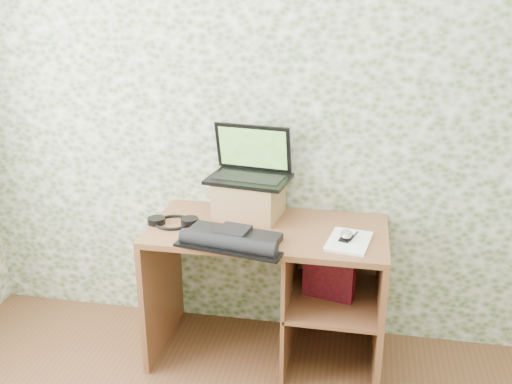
% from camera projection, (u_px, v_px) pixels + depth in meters
% --- Properties ---
extents(wall_back, '(3.50, 0.00, 3.50)m').
position_uv_depth(wall_back, '(278.00, 108.00, 2.98)').
color(wall_back, white).
rests_on(wall_back, ground).
extents(desk, '(1.20, 0.60, 0.75)m').
position_uv_depth(desk, '(283.00, 274.00, 2.99)').
color(desk, brown).
rests_on(desk, floor).
extents(riser, '(0.36, 0.32, 0.20)m').
position_uv_depth(riser, '(249.00, 198.00, 3.01)').
color(riser, '#A87D4B').
rests_on(riser, desk).
extents(laptop, '(0.45, 0.35, 0.28)m').
position_uv_depth(laptop, '(250.00, 166.00, 2.99)').
color(laptop, black).
rests_on(laptop, riser).
extents(keyboard, '(0.53, 0.34, 0.07)m').
position_uv_depth(keyboard, '(231.00, 239.00, 2.70)').
color(keyboard, black).
rests_on(keyboard, desk).
extents(headphones, '(0.26, 0.21, 0.03)m').
position_uv_depth(headphones, '(173.00, 222.00, 2.93)').
color(headphones, black).
rests_on(headphones, desk).
extents(notepad, '(0.23, 0.30, 0.01)m').
position_uv_depth(notepad, '(349.00, 241.00, 2.72)').
color(notepad, white).
rests_on(notepad, desk).
extents(mouse, '(0.08, 0.11, 0.03)m').
position_uv_depth(mouse, '(346.00, 236.00, 2.72)').
color(mouse, silver).
rests_on(mouse, notepad).
extents(pen, '(0.04, 0.12, 0.01)m').
position_uv_depth(pen, '(354.00, 236.00, 2.75)').
color(pen, black).
rests_on(pen, notepad).
extents(red_box, '(0.27, 0.14, 0.31)m').
position_uv_depth(red_box, '(330.00, 269.00, 2.90)').
color(red_box, maroon).
rests_on(red_box, desk).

